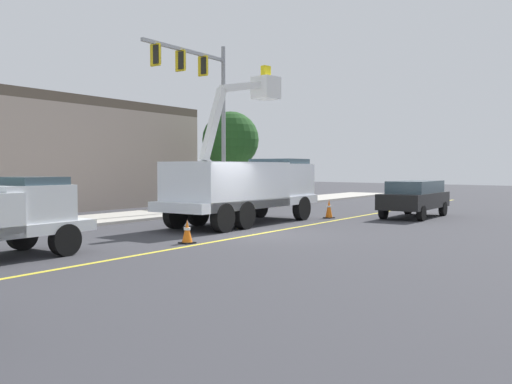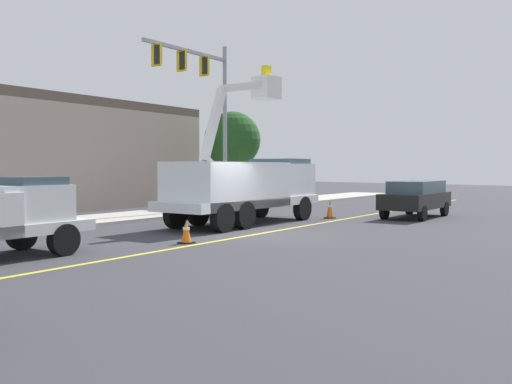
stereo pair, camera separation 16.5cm
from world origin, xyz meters
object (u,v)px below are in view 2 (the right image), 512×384
utility_bucket_truck (246,185)px  traffic_cone_mid_rear (330,209)px  passing_minivan (416,196)px  traffic_cone_mid_front (186,232)px  traffic_signal_mast (203,92)px

utility_bucket_truck → traffic_cone_mid_rear: 4.71m
passing_minivan → traffic_cone_mid_rear: passing_minivan is taller
utility_bucket_truck → traffic_cone_mid_rear: utility_bucket_truck is taller
utility_bucket_truck → traffic_cone_mid_front: 6.28m
traffic_cone_mid_rear → traffic_signal_mast: traffic_signal_mast is taller
utility_bucket_truck → traffic_signal_mast: size_ratio=0.97×
traffic_cone_mid_front → traffic_signal_mast: size_ratio=0.08×
utility_bucket_truck → passing_minivan: 8.38m
passing_minivan → utility_bucket_truck: bearing=154.3°
utility_bucket_truck → traffic_cone_mid_rear: bearing=-12.4°
passing_minivan → traffic_signal_mast: traffic_signal_mast is taller
passing_minivan → traffic_cone_mid_front: passing_minivan is taller
traffic_cone_mid_front → traffic_cone_mid_rear: size_ratio=0.82×
utility_bucket_truck → traffic_signal_mast: (2.48, 5.46, 4.54)m
passing_minivan → traffic_cone_mid_rear: bearing=139.2°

